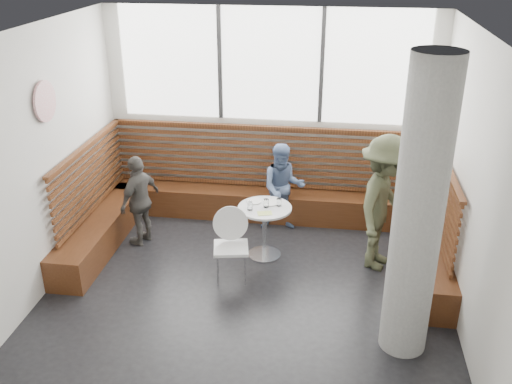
# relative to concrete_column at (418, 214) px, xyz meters

# --- Properties ---
(room) EXTENTS (5.00, 5.00, 3.20)m
(room) POSITION_rel_concrete_column_xyz_m (-1.85, 0.60, 0.00)
(room) COLOR silver
(room) RESTS_ON ground
(booth) EXTENTS (5.00, 2.50, 1.44)m
(booth) POSITION_rel_concrete_column_xyz_m (-1.85, 2.37, -1.19)
(booth) COLOR #452411
(booth) RESTS_ON ground
(concrete_column) EXTENTS (0.50, 0.50, 3.20)m
(concrete_column) POSITION_rel_concrete_column_xyz_m (0.00, 0.00, 0.00)
(concrete_column) COLOR gray
(concrete_column) RESTS_ON ground
(wall_art) EXTENTS (0.03, 0.50, 0.50)m
(wall_art) POSITION_rel_concrete_column_xyz_m (-4.31, 1.00, 0.70)
(wall_art) COLOR white
(wall_art) RESTS_ON room
(cafe_table) EXTENTS (0.73, 0.73, 0.75)m
(cafe_table) POSITION_rel_concrete_column_xyz_m (-1.74, 1.67, -1.06)
(cafe_table) COLOR silver
(cafe_table) RESTS_ON ground
(cafe_chair) EXTENTS (0.46, 0.45, 0.95)m
(cafe_chair) POSITION_rel_concrete_column_xyz_m (-2.09, 1.08, -1.04)
(cafe_chair) COLOR white
(cafe_chair) RESTS_ON ground
(adult_man) EXTENTS (1.05, 1.35, 1.85)m
(adult_man) POSITION_rel_concrete_column_xyz_m (-0.18, 1.64, -0.68)
(adult_man) COLOR #464B32
(adult_man) RESTS_ON ground
(child_back) EXTENTS (0.74, 0.62, 1.35)m
(child_back) POSITION_rel_concrete_column_xyz_m (-1.58, 2.52, -0.92)
(child_back) COLOR slate
(child_back) RESTS_ON ground
(child_left) EXTENTS (0.58, 0.85, 1.33)m
(child_left) POSITION_rel_concrete_column_xyz_m (-3.55, 1.81, -0.93)
(child_left) COLOR #55514D
(child_left) RESTS_ON ground
(plate_near) EXTENTS (0.21, 0.21, 0.01)m
(plate_near) POSITION_rel_concrete_column_xyz_m (-1.91, 1.81, -0.84)
(plate_near) COLOR white
(plate_near) RESTS_ON cafe_table
(plate_far) EXTENTS (0.21, 0.21, 0.01)m
(plate_far) POSITION_rel_concrete_column_xyz_m (-1.67, 1.79, -0.84)
(plate_far) COLOR white
(plate_far) RESTS_ON cafe_table
(glass_left) EXTENTS (0.07, 0.07, 0.11)m
(glass_left) POSITION_rel_concrete_column_xyz_m (-1.93, 1.56, -0.79)
(glass_left) COLOR white
(glass_left) RESTS_ON cafe_table
(glass_mid) EXTENTS (0.07, 0.07, 0.12)m
(glass_mid) POSITION_rel_concrete_column_xyz_m (-1.72, 1.66, -0.79)
(glass_mid) COLOR white
(glass_mid) RESTS_ON cafe_table
(glass_right) EXTENTS (0.07, 0.07, 0.11)m
(glass_right) POSITION_rel_concrete_column_xyz_m (-1.55, 1.73, -0.79)
(glass_right) COLOR white
(glass_right) RESTS_ON cafe_table
(menu_card) EXTENTS (0.22, 0.18, 0.00)m
(menu_card) POSITION_rel_concrete_column_xyz_m (-1.72, 1.48, -0.84)
(menu_card) COLOR #A5C64C
(menu_card) RESTS_ON cafe_table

